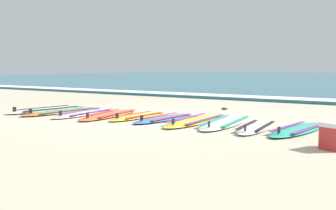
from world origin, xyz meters
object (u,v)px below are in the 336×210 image
(surfboard_4, at_px, (139,116))
(surfboard_6, at_px, (196,120))
(surfboard_7, at_px, (225,122))
(surfboard_8, at_px, (256,127))
(surfboard_9, at_px, (299,129))
(surfboard_3, at_px, (110,115))
(surfboard_5, at_px, (165,118))
(surfboard_2, at_px, (86,113))
(surfboard_1, at_px, (64,111))
(surfboard_0, at_px, (47,110))

(surfboard_4, xyz_separation_m, surfboard_6, (1.41, 0.10, -0.00))
(surfboard_6, distance_m, surfboard_7, 0.65)
(surfboard_8, bearing_deg, surfboard_6, 170.32)
(surfboard_8, bearing_deg, surfboard_9, 13.04)
(surfboard_7, height_order, surfboard_8, same)
(surfboard_7, bearing_deg, surfboard_3, -174.01)
(surfboard_5, bearing_deg, surfboard_2, -172.85)
(surfboard_6, bearing_deg, surfboard_2, -173.36)
(surfboard_9, bearing_deg, surfboard_3, -177.76)
(surfboard_3, relative_size, surfboard_9, 1.12)
(surfboard_1, distance_m, surfboard_4, 2.20)
(surfboard_2, bearing_deg, surfboard_4, 8.97)
(surfboard_4, xyz_separation_m, surfboard_9, (3.53, 0.03, -0.00))
(surfboard_3, height_order, surfboard_9, same)
(surfboard_0, bearing_deg, surfboard_5, 4.15)
(surfboard_6, bearing_deg, surfboard_9, -1.92)
(surfboard_1, height_order, surfboard_8, same)
(surfboard_1, bearing_deg, surfboard_4, 5.97)
(surfboard_3, bearing_deg, surfboard_8, 0.01)
(surfboard_4, distance_m, surfboard_9, 3.53)
(surfboard_0, relative_size, surfboard_7, 0.95)
(surfboard_3, bearing_deg, surfboard_7, 5.99)
(surfboard_4, bearing_deg, surfboard_5, 3.21)
(surfboard_6, relative_size, surfboard_7, 1.01)
(surfboard_3, distance_m, surfboard_7, 2.82)
(surfboard_0, relative_size, surfboard_6, 0.94)
(surfboard_7, relative_size, surfboard_9, 1.16)
(surfboard_4, bearing_deg, surfboard_8, -2.74)
(surfboard_4, xyz_separation_m, surfboard_8, (2.81, -0.13, 0.00))
(surfboard_4, distance_m, surfboard_7, 2.06)
(surfboard_4, bearing_deg, surfboard_0, -175.63)
(surfboard_0, height_order, surfboard_7, same)
(surfboard_9, bearing_deg, surfboard_4, -179.46)
(surfboard_2, xyz_separation_m, surfboard_4, (1.43, 0.23, 0.00))
(surfboard_0, relative_size, surfboard_9, 1.09)
(surfboard_7, xyz_separation_m, surfboard_9, (1.48, -0.13, 0.00))
(surfboard_1, distance_m, surfboard_3, 1.43)
(surfboard_0, height_order, surfboard_2, same)
(surfboard_3, height_order, surfboard_8, same)
(surfboard_4, distance_m, surfboard_8, 2.81)
(surfboard_0, xyz_separation_m, surfboard_9, (6.36, 0.25, 0.00))
(surfboard_3, xyz_separation_m, surfboard_4, (0.76, 0.13, 0.00))
(surfboard_1, relative_size, surfboard_8, 1.27)
(surfboard_5, xyz_separation_m, surfboard_9, (2.86, -0.00, -0.00))
(surfboard_0, xyz_separation_m, surfboard_7, (4.88, 0.38, -0.00))
(surfboard_0, distance_m, surfboard_7, 4.89)
(surfboard_2, height_order, surfboard_8, same)
(surfboard_1, height_order, surfboard_4, same)
(surfboard_2, bearing_deg, surfboard_7, 6.32)
(surfboard_1, distance_m, surfboard_8, 5.00)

